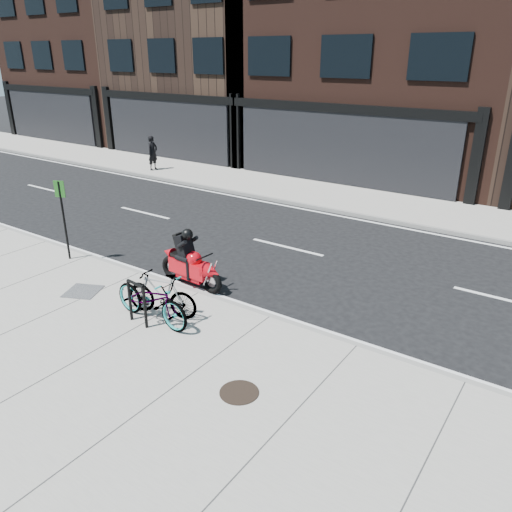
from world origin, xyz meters
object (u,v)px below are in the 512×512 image
Objects in this scene: motorcycle at (193,264)px; sign_post at (63,213)px; bike_rack at (137,300)px; utility_grate at (83,291)px; pedestrian at (153,153)px; bicycle_rear at (162,294)px; manhole_cover at (239,392)px; bicycle_front at (151,298)px.

motorcycle is 3.94m from sign_post.
utility_grate is at bearing 172.71° from bike_rack.
motorcycle is 1.24× the size of pedestrian.
sign_post is at bearing -114.85° from bicycle_rear.
manhole_cover is (3.07, -0.65, -0.55)m from bike_rack.
bike_rack is at bearing 146.76° from bicycle_front.
bicycle_front is 2.69× the size of utility_grate.
bicycle_front reaches higher than bicycle_rear.
bike_rack is 0.59× the size of pedestrian.
bicycle_rear is at bearing -138.42° from pedestrian.
bicycle_front is 14.87m from pedestrian.
pedestrian reaches higher than bike_rack.
sign_post is at bearing 151.13° from utility_grate.
utility_grate is at bearing -52.11° from sign_post.
pedestrian reaches higher than manhole_cover.
bicycle_front is at bearing -139.24° from pedestrian.
manhole_cover is at bearing -10.07° from utility_grate.
pedestrian is 11.21m from sign_post.
manhole_cover is 0.30× the size of sign_post.
pedestrian is (-10.57, 10.13, 0.31)m from bicycle_rear.
bike_rack reaches higher than manhole_cover.
bicycle_front is 2.02m from motorcycle.
manhole_cover is at bearing -12.03° from bike_rack.
pedestrian is 0.74× the size of sign_post.
manhole_cover is (3.48, -2.83, -0.47)m from motorcycle.
bicycle_front is at bearing -10.93° from bicycle_rear.
pedestrian reaches higher than bicycle_rear.
bike_rack is at bearing -41.43° from sign_post.
utility_grate is (-2.35, -0.26, -0.49)m from bicycle_rear.
motorcycle is 3.02× the size of manhole_cover.
bike_rack reaches higher than utility_grate.
pedestrian is at bearing 134.30° from bike_rack.
bicycle_front is at bearing -70.16° from motorcycle.
bicycle_rear reaches higher than utility_grate.
sign_post is at bearing 164.37° from manhole_cover.
sign_post is (-4.34, 0.83, 0.80)m from bicycle_rear.
bike_rack is at bearing -140.34° from pedestrian.
motorcycle is at bearing 46.59° from utility_grate.
bike_rack is at bearing -29.43° from bicycle_rear.
pedestrian is (-10.01, 8.50, 0.33)m from motorcycle.
bicycle_front is 0.93× the size of sign_post.
pedestrian is at bearing -147.79° from bicycle_rear.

